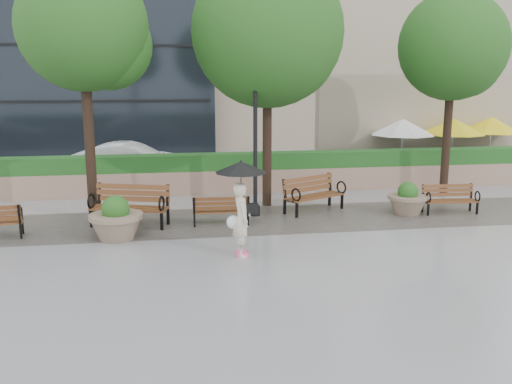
{
  "coord_description": "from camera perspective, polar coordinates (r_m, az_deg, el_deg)",
  "views": [
    {
      "loc": [
        -1.54,
        -12.37,
        4.06
      ],
      "look_at": [
        0.68,
        1.61,
        1.1
      ],
      "focal_mm": 40.0,
      "sensor_mm": 36.0,
      "label": 1
    }
  ],
  "objects": [
    {
      "name": "car_right",
      "position": [
        22.72,
        -12.42,
        3.05
      ],
      "size": [
        4.53,
        2.34,
        1.42
      ],
      "primitive_type": "imported",
      "rotation": [
        0.0,
        0.0,
        1.37
      ],
      "color": "silver",
      "rests_on": "ground"
    },
    {
      "name": "bench_3",
      "position": [
        17.08,
        5.8,
        -0.95
      ],
      "size": [
        2.04,
        1.58,
        1.03
      ],
      "rotation": [
        0.0,
        0.0,
        0.49
      ],
      "color": "brown",
      "rests_on": "ground"
    },
    {
      "name": "hedge_wall",
      "position": [
        19.73,
        -4.41,
        1.86
      ],
      "size": [
        24.0,
        0.8,
        1.35
      ],
      "color": "#93745E",
      "rests_on": "ground"
    },
    {
      "name": "patio_umb_yellow_a",
      "position": [
        23.91,
        19.13,
        6.19
      ],
      "size": [
        2.5,
        2.5,
        2.3
      ],
      "color": "black",
      "rests_on": "ground"
    },
    {
      "name": "cafe_wall",
      "position": [
        25.03,
        17.3,
        6.55
      ],
      "size": [
        10.0,
        0.6,
        4.0
      ],
      "primitive_type": "cube",
      "color": "tan",
      "rests_on": "ground"
    },
    {
      "name": "pedestrian",
      "position": [
        12.72,
        -1.49,
        -0.7
      ],
      "size": [
        1.17,
        1.17,
        2.14
      ],
      "rotation": [
        0.0,
        0.0,
        1.63
      ],
      "color": "beige",
      "rests_on": "ground"
    },
    {
      "name": "bench_4",
      "position": [
        17.72,
        18.79,
        -1.25
      ],
      "size": [
        1.6,
        0.71,
        0.84
      ],
      "rotation": [
        0.0,
        0.0,
        -0.06
      ],
      "color": "brown",
      "rests_on": "ground"
    },
    {
      "name": "bench_1",
      "position": [
        15.75,
        -12.48,
        -2.19
      ],
      "size": [
        2.19,
        1.39,
        1.1
      ],
      "rotation": [
        0.0,
        0.0,
        -0.3
      ],
      "color": "brown",
      "rests_on": "ground"
    },
    {
      "name": "planter_right",
      "position": [
        17.25,
        14.9,
        -0.93
      ],
      "size": [
        1.15,
        1.15,
        0.96
      ],
      "color": "#7F6B56",
      "rests_on": "ground"
    },
    {
      "name": "bench_2",
      "position": [
        15.57,
        -3.51,
        -2.41
      ],
      "size": [
        1.56,
        0.68,
        0.82
      ],
      "rotation": [
        0.0,
        0.0,
        3.09
      ],
      "color": "brown",
      "rests_on": "ground"
    },
    {
      "name": "tree_1",
      "position": [
        17.56,
        1.62,
        15.3
      ],
      "size": [
        4.51,
        4.51,
        7.52
      ],
      "color": "black",
      "rests_on": "ground"
    },
    {
      "name": "cobble_strip",
      "position": [
        15.97,
        -3.2,
        -2.92
      ],
      "size": [
        28.0,
        3.2,
        0.01
      ],
      "primitive_type": "cube",
      "color": "#383330",
      "rests_on": "ground"
    },
    {
      "name": "planter_left",
      "position": [
        14.56,
        -13.8,
        -2.96
      ],
      "size": [
        1.33,
        1.33,
        1.12
      ],
      "color": "#7F6B56",
      "rests_on": "ground"
    },
    {
      "name": "patio_umb_yellow_b",
      "position": [
        25.22,
        22.45,
        6.21
      ],
      "size": [
        2.5,
        2.5,
        2.3
      ],
      "color": "black",
      "rests_on": "ground"
    },
    {
      "name": "tree_0",
      "position": [
        16.53,
        -16.35,
        15.13
      ],
      "size": [
        3.56,
        3.49,
        7.04
      ],
      "color": "black",
      "rests_on": "ground"
    },
    {
      "name": "tree_2",
      "position": [
        20.56,
        19.36,
        13.24
      ],
      "size": [
        3.65,
        3.58,
        6.73
      ],
      "color": "black",
      "rests_on": "ground"
    },
    {
      "name": "patio_umb_white",
      "position": [
        23.03,
        14.48,
        6.27
      ],
      "size": [
        2.5,
        2.5,
        2.3
      ],
      "color": "black",
      "rests_on": "ground"
    },
    {
      "name": "asphalt_street",
      "position": [
        23.77,
        -5.18,
        1.93
      ],
      "size": [
        40.0,
        7.0,
        0.0
      ],
      "primitive_type": "cube",
      "color": "black",
      "rests_on": "ground"
    },
    {
      "name": "ground",
      "position": [
        13.11,
        -1.84,
        -6.24
      ],
      "size": [
        100.0,
        100.0,
        0.0
      ],
      "primitive_type": "plane",
      "color": "gray",
      "rests_on": "ground"
    },
    {
      "name": "lamppost",
      "position": [
        16.19,
        -0.07,
        4.33
      ],
      "size": [
        0.28,
        0.28,
        4.41
      ],
      "color": "black",
      "rests_on": "ground"
    },
    {
      "name": "cafe_hedge",
      "position": [
        23.05,
        18.34,
        2.19
      ],
      "size": [
        8.0,
        0.5,
        0.9
      ],
      "primitive_type": "cube",
      "color": "#1C4617",
      "rests_on": "ground"
    }
  ]
}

